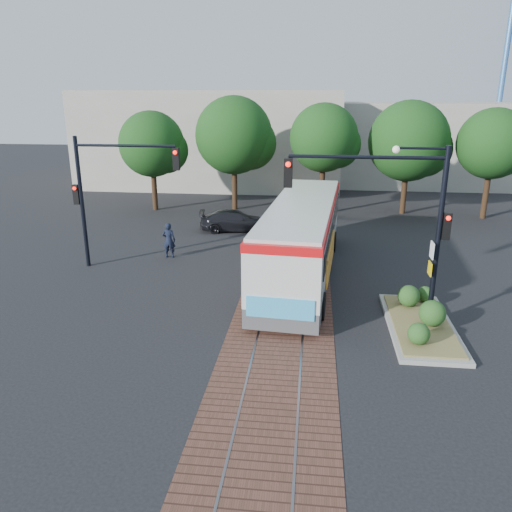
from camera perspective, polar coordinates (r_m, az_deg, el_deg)
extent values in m
plane|color=black|center=(18.92, 3.21, -6.14)|extent=(120.00, 120.00, 0.00)
cube|color=brown|center=(22.62, 3.84, -1.99)|extent=(3.60, 40.00, 0.01)
cube|color=slate|center=(22.66, 1.94, -1.90)|extent=(0.06, 40.00, 0.01)
cube|color=slate|center=(22.60, 5.74, -2.04)|extent=(0.06, 40.00, 0.01)
cylinder|color=#382314|center=(35.55, -11.52, 7.47)|extent=(0.36, 0.36, 2.86)
sphere|color=#143D13|center=(35.14, -11.84, 12.41)|extent=(4.40, 4.40, 4.40)
cylinder|color=#382314|center=(35.02, -2.46, 7.88)|extent=(0.36, 0.36, 3.12)
sphere|color=#143D13|center=(34.57, -2.54, 13.62)|extent=(5.20, 5.20, 5.20)
cylinder|color=#382314|center=(33.79, 7.52, 7.59)|extent=(0.36, 0.36, 3.39)
sphere|color=#143D13|center=(33.35, 7.76, 13.25)|extent=(4.40, 4.40, 4.40)
cylinder|color=#382314|center=(35.15, 16.55, 6.97)|extent=(0.36, 0.36, 2.86)
sphere|color=#143D13|center=(34.70, 17.05, 12.45)|extent=(5.20, 5.20, 5.20)
cylinder|color=#382314|center=(35.57, 24.77, 6.40)|extent=(0.36, 0.36, 3.12)
sphere|color=#143D13|center=(35.16, 25.46, 11.52)|extent=(4.40, 4.40, 4.40)
cube|color=#ADA899|center=(46.26, -4.69, 13.36)|extent=(22.00, 12.00, 8.00)
cube|color=#ADA899|center=(48.70, 20.16, 12.00)|extent=(18.00, 10.00, 7.00)
cylinder|color=#3F72B2|center=(54.02, 26.34, 17.64)|extent=(0.50, 0.50, 18.00)
cube|color=#4A4A4D|center=(22.28, 5.15, -0.82)|extent=(3.58, 12.50, 0.72)
cube|color=silver|center=(21.88, 5.25, 2.49)|extent=(3.60, 12.50, 1.95)
cube|color=black|center=(22.10, 5.36, 3.47)|extent=(3.56, 11.28, 0.92)
cube|color=red|center=(21.61, 5.33, 5.38)|extent=(3.64, 12.50, 0.31)
cube|color=silver|center=(21.56, 5.35, 5.91)|extent=(3.48, 12.09, 0.14)
cube|color=black|center=(16.07, 2.92, -1.74)|extent=(1.65, 0.26, 0.92)
cube|color=#38A7E2|center=(16.37, 2.76, -6.01)|extent=(2.26, 0.25, 0.72)
cube|color=orange|center=(20.98, 8.52, -0.08)|extent=(0.44, 4.61, 1.13)
cylinder|color=black|center=(18.37, -0.08, -5.12)|extent=(0.44, 1.05, 1.03)
cylinder|color=black|center=(18.09, 7.31, -5.66)|extent=(0.44, 1.05, 1.03)
cylinder|color=black|center=(26.12, 3.53, 1.96)|extent=(0.44, 1.05, 1.03)
cylinder|color=black|center=(25.93, 8.71, 1.65)|extent=(0.44, 1.05, 1.03)
cube|color=gray|center=(18.37, 18.26, -7.60)|extent=(2.20, 5.20, 0.15)
cube|color=olive|center=(18.32, 18.30, -7.28)|extent=(1.90, 4.80, 0.08)
sphere|color=#1E4719|center=(16.66, 18.11, -8.39)|extent=(0.70, 0.70, 0.70)
sphere|color=#1E4719|center=(18.01, 19.51, -6.15)|extent=(0.90, 0.90, 0.90)
sphere|color=#1E4719|center=(19.37, 17.07, -4.34)|extent=(0.80, 0.80, 0.80)
sphere|color=#1E4719|center=(20.00, 18.77, -4.10)|extent=(0.60, 0.60, 0.60)
cylinder|color=black|center=(17.55, 20.10, 1.97)|extent=(0.18, 0.18, 6.00)
cylinder|color=black|center=(16.63, 12.53, 10.97)|extent=(5.00, 0.12, 0.12)
cube|color=black|center=(16.64, 3.70, 9.45)|extent=(0.28, 0.22, 0.95)
sphere|color=#FF190C|center=(16.46, 3.70, 10.41)|extent=(0.18, 0.18, 0.18)
cube|color=black|center=(17.51, 20.94, 3.20)|extent=(0.26, 0.20, 0.90)
sphere|color=#FF190C|center=(17.32, 21.15, 4.05)|extent=(0.16, 0.16, 0.16)
cube|color=white|center=(17.51, 19.47, 0.63)|extent=(0.04, 0.45, 0.55)
cube|color=yellow|center=(17.70, 19.25, -1.37)|extent=(0.04, 0.45, 0.45)
cylinder|color=black|center=(16.86, 18.48, 11.60)|extent=(1.60, 0.08, 0.08)
sphere|color=silver|center=(16.72, 15.72, 11.63)|extent=(0.24, 0.24, 0.24)
cylinder|color=black|center=(24.13, -19.27, 5.71)|extent=(0.18, 0.18, 6.00)
cylinder|color=black|center=(22.86, -14.75, 12.10)|extent=(4.50, 0.12, 0.12)
cube|color=black|center=(22.21, -9.11, 10.87)|extent=(0.28, 0.22, 0.95)
sphere|color=#FF190C|center=(22.05, -9.25, 11.59)|extent=(0.18, 0.18, 0.18)
cube|color=black|center=(24.15, -19.84, 6.63)|extent=(0.26, 0.20, 0.90)
sphere|color=#FF190C|center=(23.99, -20.05, 7.26)|extent=(0.16, 0.16, 0.16)
imported|color=black|center=(24.93, -9.93, 1.79)|extent=(0.66, 0.45, 1.75)
imported|color=black|center=(29.57, -2.44, 4.06)|extent=(4.38, 2.38, 1.20)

